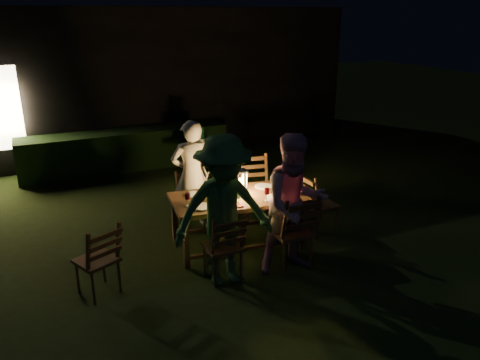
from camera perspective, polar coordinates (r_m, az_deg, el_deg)
name	(u,v)px	position (r m, az deg, el deg)	size (l,w,h in m)	color
garden_envelope	(122,77)	(12.17, -14.13, 12.09)	(40.00, 40.00, 3.20)	black
dining_table	(238,201)	(6.34, -0.21, -2.58)	(1.86, 1.06, 0.74)	#4F341A
chair_near_left	(223,258)	(5.73, -2.04, -9.46)	(0.42, 0.46, 0.94)	#4F341A
chair_near_right	(292,244)	(5.99, 6.30, -7.77)	(0.48, 0.52, 1.07)	#4F341A
chair_far_left	(194,211)	(7.07, -5.68, -3.75)	(0.41, 0.44, 0.90)	#4F341A
chair_far_right	(256,200)	(7.32, 1.98, -2.47)	(0.54, 0.57, 1.03)	#4F341A
chair_end	(318,214)	(6.94, 9.50, -4.14)	(0.48, 0.45, 0.99)	#4F341A
chair_spare	(99,272)	(5.68, -16.83, -10.65)	(0.56, 0.58, 0.94)	#4F341A
person_house_side	(192,175)	(6.92, -5.91, 0.61)	(0.60, 0.39, 1.65)	#C0B4A3
person_opp_right	(295,204)	(5.71, 6.70, -2.98)	(0.86, 0.67, 1.77)	#B57C97
person_opp_left	(224,212)	(5.40, -1.99, -3.88)	(1.18, 0.68, 1.83)	#316231
lantern	(241,183)	(6.32, 0.07, -0.42)	(0.16, 0.16, 0.35)	white
plate_far_left	(195,195)	(6.37, -5.54, -1.78)	(0.25, 0.25, 0.01)	white
plate_near_left	(203,207)	(5.97, -4.56, -3.25)	(0.25, 0.25, 0.01)	white
plate_far_right	(263,186)	(6.65, 2.87, -0.78)	(0.25, 0.25, 0.01)	white
plate_near_right	(275,197)	(6.27, 4.33, -2.11)	(0.25, 0.25, 0.01)	white
wineglass_a	(211,186)	(6.45, -3.53, -0.68)	(0.06, 0.06, 0.18)	#59070F
wineglass_b	(188,200)	(6.00, -6.39, -2.39)	(0.06, 0.06, 0.18)	#59070F
wineglass_c	(267,195)	(6.13, 3.28, -1.78)	(0.06, 0.06, 0.18)	#59070F
wineglass_d	(276,181)	(6.65, 4.37, -0.08)	(0.06, 0.06, 0.18)	#59070F
wineglass_e	(238,199)	(5.99, -0.21, -2.30)	(0.06, 0.06, 0.18)	silver
bottle_table	(220,188)	(6.19, -2.41, -1.03)	(0.07, 0.07, 0.28)	#0F471E
napkin_left	(235,206)	(5.99, -0.60, -3.15)	(0.18, 0.14, 0.01)	red
napkin_right	(285,199)	(6.24, 5.46, -2.27)	(0.18, 0.14, 0.01)	red
phone	(199,210)	(5.89, -5.02, -3.66)	(0.14, 0.07, 0.01)	black
side_table	(201,154)	(8.45, -4.79, 3.17)	(0.57, 0.57, 0.77)	olive
ice_bucket	(201,143)	(8.40, -4.83, 4.48)	(0.30, 0.30, 0.22)	#A5A8AD
bottle_bucket_a	(199,141)	(8.33, -5.07, 4.70)	(0.07, 0.07, 0.32)	#0F471E
bottle_bucket_b	(202,140)	(8.44, -4.61, 4.91)	(0.07, 0.07, 0.32)	#0F471E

